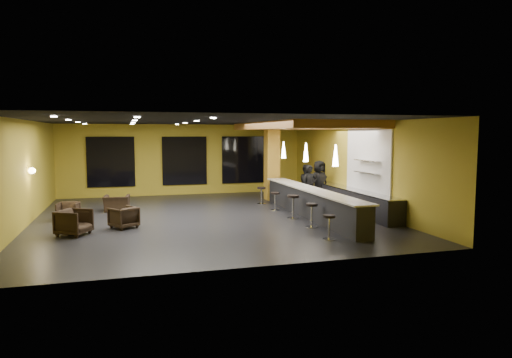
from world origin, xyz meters
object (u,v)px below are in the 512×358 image
object	(u,v)px
pendant_0	(336,155)
bar_stool_0	(329,224)
prep_counter	(353,201)
staff_c	(319,182)
bar_stool_1	(312,212)
staff_b	(307,184)
armchair_b	(124,217)
pendant_1	(306,152)
bar_counter	(311,203)
bar_stool_2	(293,204)
column	(272,162)
pendant_2	(284,150)
armchair_a	(74,222)
armchair_c	(68,211)
staff_a	(310,186)
bar_stool_3	(275,199)
bar_stool_4	(261,193)
armchair_d	(117,203)

from	to	relation	value
pendant_0	bar_stool_0	xyz separation A→B (m)	(-0.90, -1.50, -1.89)
prep_counter	staff_c	world-z (taller)	staff_c
pendant_0	bar_stool_1	size ratio (longest dim) A/B	0.89
bar_stool_0	staff_b	bearing A→B (deg)	72.91
armchair_b	bar_stool_0	size ratio (longest dim) A/B	1.06
armchair_b	bar_stool_1	distance (m)	6.10
pendant_1	bar_counter	bearing A→B (deg)	-90.00
bar_counter	bar_stool_2	bearing A→B (deg)	-169.05
column	pendant_2	distance (m)	1.71
staff_b	bar_stool_2	bearing A→B (deg)	-140.66
pendant_0	bar_stool_0	world-z (taller)	pendant_0
armchair_a	armchair_c	world-z (taller)	armchair_a
pendant_0	bar_stool_2	bearing A→B (deg)	111.60
pendant_0	staff_a	distance (m)	4.65
pendant_2	armchair_b	size ratio (longest dim) A/B	0.92
pendant_0	bar_stool_2	size ratio (longest dim) A/B	0.82
pendant_0	armchair_c	distance (m)	9.48
bar_counter	bar_stool_3	distance (m)	1.87
bar_stool_2	prep_counter	bearing A→B (deg)	13.21
bar_stool_0	bar_stool_1	world-z (taller)	bar_stool_1
staff_b	staff_c	size ratio (longest dim) A/B	0.90
bar_stool_2	bar_stool_4	size ratio (longest dim) A/B	1.15
pendant_2	staff_b	world-z (taller)	pendant_2
pendant_1	bar_stool_1	size ratio (longest dim) A/B	0.89
armchair_c	bar_stool_2	distance (m)	7.96
bar_counter	staff_c	size ratio (longest dim) A/B	4.25
armchair_b	bar_stool_4	size ratio (longest dim) A/B	1.03
prep_counter	armchair_a	bearing A→B (deg)	-172.39
armchair_b	armchair_d	distance (m)	3.43
pendant_2	staff_a	distance (m)	1.88
armchair_b	bar_stool_4	world-z (taller)	bar_stool_4
armchair_b	armchair_c	bearing A→B (deg)	-79.33
staff_c	bar_stool_1	size ratio (longest dim) A/B	2.40
staff_b	armchair_b	distance (m)	8.40
prep_counter	pendant_1	distance (m)	2.77
staff_c	armchair_c	bearing A→B (deg)	168.42
pendant_2	armchair_c	xyz separation A→B (m)	(-8.47, -1.25, -2.03)
pendant_0	bar_stool_1	bearing A→B (deg)	159.42
armchair_a	bar_stool_0	distance (m)	7.60
staff_a	armchair_c	distance (m)	9.42
pendant_1	staff_c	world-z (taller)	pendant_1
pendant_1	pendant_2	size ratio (longest dim) A/B	1.00
staff_a	armchair_b	xyz separation A→B (m)	(-7.51, -2.47, -0.52)
armchair_b	pendant_2	bearing A→B (deg)	171.70
armchair_d	bar_stool_1	xyz separation A→B (m)	(6.16, -5.00, 0.19)
bar_counter	armchair_a	size ratio (longest dim) A/B	9.31
bar_stool_1	bar_stool_3	xyz separation A→B (m)	(-0.11, 3.43, -0.03)
column	armchair_c	size ratio (longest dim) A/B	4.96
prep_counter	staff_b	world-z (taller)	staff_b
bar_stool_0	bar_counter	bearing A→B (deg)	75.64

